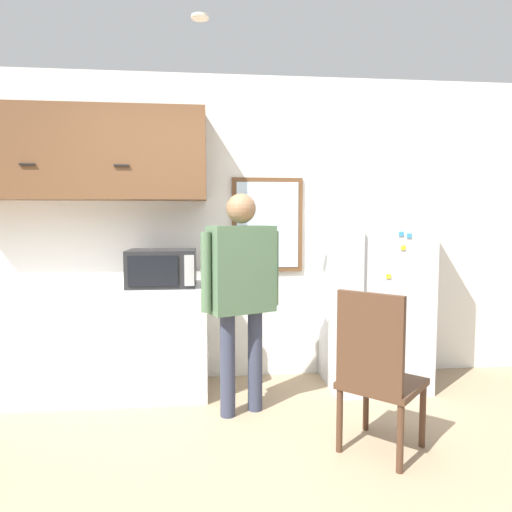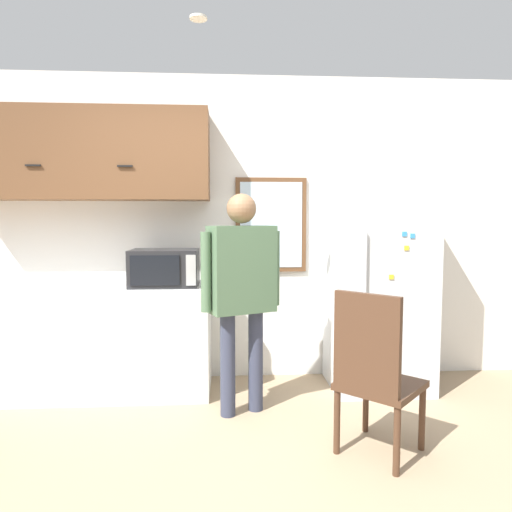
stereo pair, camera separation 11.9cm
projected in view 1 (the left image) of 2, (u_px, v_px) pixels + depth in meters
The scene contains 10 objects.
ground_plane at pixel (241, 510), 2.25m from camera, with size 16.00×16.00×0.00m, color #9E8466.
back_wall at pixel (226, 229), 4.11m from camera, with size 6.00×0.06×2.70m.
counter at pixel (82, 341), 3.71m from camera, with size 2.03×0.64×0.89m.
upper_cabinets at pixel (81, 154), 3.73m from camera, with size 2.03×0.38×0.75m.
microwave at pixel (162, 268), 3.67m from camera, with size 0.54×0.40×0.30m.
person at pixel (241, 281), 3.31m from camera, with size 0.58×0.39×1.62m.
refrigerator at pixel (374, 284), 3.91m from camera, with size 0.81×0.68×1.77m.
chair at pixel (376, 369), 2.74m from camera, with size 0.62×0.62×1.01m.
window at pixel (267, 225), 4.10m from camera, with size 0.63×0.05×0.84m.
ceiling_light at pixel (200, 17), 2.81m from camera, with size 0.11×0.11×0.01m.
Camera 1 is at (-0.14, -2.14, 1.43)m, focal length 32.00 mm.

